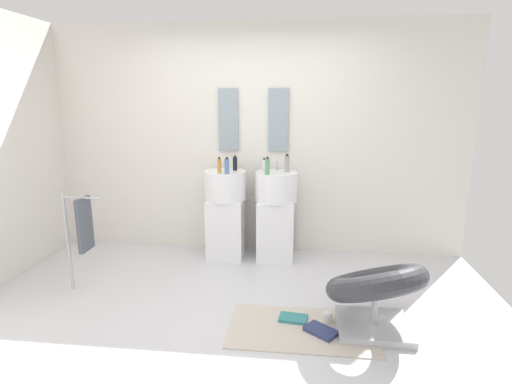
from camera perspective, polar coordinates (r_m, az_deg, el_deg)
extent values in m
cube|color=silver|center=(3.53, -3.61, -17.59)|extent=(4.80, 3.60, 0.04)
cube|color=silver|center=(4.69, -0.30, 7.29)|extent=(4.80, 0.10, 2.60)
cube|color=white|center=(4.63, -4.22, -5.02)|extent=(0.40, 0.40, 0.67)
cylinder|color=white|center=(4.50, -4.33, 0.98)|extent=(0.46, 0.46, 0.32)
cylinder|color=#B7BABF|center=(4.59, -4.08, 3.86)|extent=(0.02, 0.02, 0.10)
cube|color=white|center=(4.56, 2.80, -5.28)|extent=(0.40, 0.40, 0.67)
cylinder|color=white|center=(4.43, 2.87, 0.81)|extent=(0.46, 0.46, 0.32)
cylinder|color=#B7BABF|center=(4.52, 3.01, 3.73)|extent=(0.02, 0.02, 0.10)
cube|color=#8C9EA8|center=(4.64, -3.93, 10.12)|extent=(0.22, 0.03, 0.69)
cube|color=#8C9EA8|center=(4.57, 3.17, 10.08)|extent=(0.22, 0.03, 0.69)
cube|color=#B7BABF|center=(3.47, 16.17, -17.69)|extent=(0.56, 0.50, 0.06)
cylinder|color=#B7BABF|center=(3.39, 16.36, -15.22)|extent=(0.05, 0.05, 0.34)
torus|color=#333338|center=(3.30, 16.59, -12.15)|extent=(1.08, 1.08, 0.49)
cylinder|color=#B7BABF|center=(4.17, -24.97, -6.36)|extent=(0.03, 0.03, 0.95)
cylinder|color=#B7BABF|center=(3.96, -23.35, -0.77)|extent=(0.36, 0.02, 0.02)
cube|color=#4C515B|center=(4.03, -23.02, -4.22)|extent=(0.04, 0.22, 0.50)
cube|color=beige|center=(3.38, 6.52, -18.61)|extent=(1.16, 0.65, 0.01)
cube|color=navy|center=(3.34, 9.14, -18.75)|extent=(0.28, 0.27, 0.03)
cube|color=teal|center=(3.48, 5.25, -17.30)|extent=(0.24, 0.17, 0.03)
cylinder|color=white|center=(3.47, 10.01, -16.98)|extent=(0.07, 0.07, 0.08)
cylinder|color=#4C72B7|center=(4.31, -4.13, 3.63)|extent=(0.05, 0.05, 0.16)
cylinder|color=black|center=(4.30, -4.15, 4.78)|extent=(0.03, 0.03, 0.02)
cylinder|color=#59996B|center=(4.26, 1.61, 3.60)|extent=(0.05, 0.05, 0.16)
cylinder|color=black|center=(4.24, 1.62, 4.84)|extent=(0.03, 0.03, 0.02)
cylinder|color=black|center=(4.49, -2.98, 3.99)|extent=(0.05, 0.05, 0.15)
cylinder|color=black|center=(4.48, -2.99, 5.04)|extent=(0.03, 0.03, 0.02)
cylinder|color=white|center=(4.35, 1.15, 3.66)|extent=(0.04, 0.04, 0.14)
cylinder|color=black|center=(4.34, 1.15, 4.70)|extent=(0.02, 0.02, 0.02)
cylinder|color=#C68C38|center=(4.35, -5.20, 3.67)|extent=(0.04, 0.04, 0.15)
cylinder|color=black|center=(4.33, -5.22, 4.80)|extent=(0.02, 0.02, 0.02)
cylinder|color=#99999E|center=(4.42, 4.40, 3.98)|extent=(0.05, 0.05, 0.17)
cylinder|color=black|center=(4.40, 4.42, 5.21)|extent=(0.03, 0.03, 0.02)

